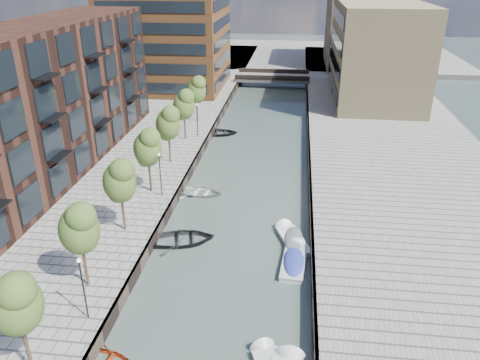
% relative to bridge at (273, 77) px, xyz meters
% --- Properties ---
extents(water, '(300.00, 300.00, 0.00)m').
position_rel_bridge_xyz_m(water, '(0.00, -32.00, -1.39)').
color(water, '#38473F').
rests_on(water, ground).
extents(quay_right, '(20.00, 140.00, 1.00)m').
position_rel_bridge_xyz_m(quay_right, '(16.00, -32.00, -0.89)').
color(quay_right, gray).
rests_on(quay_right, ground).
extents(quay_wall_left, '(0.25, 140.00, 1.00)m').
position_rel_bridge_xyz_m(quay_wall_left, '(-6.10, -32.00, -0.89)').
color(quay_wall_left, '#332823').
rests_on(quay_wall_left, ground).
extents(quay_wall_right, '(0.25, 140.00, 1.00)m').
position_rel_bridge_xyz_m(quay_wall_right, '(6.10, -32.00, -0.89)').
color(quay_wall_right, '#332823').
rests_on(quay_wall_right, ground).
extents(far_closure, '(80.00, 40.00, 1.00)m').
position_rel_bridge_xyz_m(far_closure, '(0.00, 28.00, -0.89)').
color(far_closure, gray).
rests_on(far_closure, ground).
extents(apartment_block, '(8.00, 38.00, 14.00)m').
position_rel_bridge_xyz_m(apartment_block, '(-20.00, -42.00, 6.61)').
color(apartment_block, black).
rests_on(apartment_block, quay_left).
extents(tan_block_near, '(12.00, 25.00, 14.00)m').
position_rel_bridge_xyz_m(tan_block_near, '(16.00, -10.00, 6.61)').
color(tan_block_near, tan).
rests_on(tan_block_near, quay_right).
extents(tan_block_far, '(12.00, 20.00, 16.00)m').
position_rel_bridge_xyz_m(tan_block_far, '(16.00, 16.00, 7.61)').
color(tan_block_far, tan).
rests_on(tan_block_far, quay_right).
extents(bridge, '(13.00, 6.00, 1.30)m').
position_rel_bridge_xyz_m(bridge, '(0.00, 0.00, 0.00)').
color(bridge, gray).
rests_on(bridge, ground).
extents(tree_0, '(2.50, 2.50, 5.95)m').
position_rel_bridge_xyz_m(tree_0, '(-8.50, -68.00, 3.92)').
color(tree_0, '#382619').
rests_on(tree_0, quay_left).
extents(tree_1, '(2.50, 2.50, 5.95)m').
position_rel_bridge_xyz_m(tree_1, '(-8.50, -61.00, 3.92)').
color(tree_1, '#382619').
rests_on(tree_1, quay_left).
extents(tree_2, '(2.50, 2.50, 5.95)m').
position_rel_bridge_xyz_m(tree_2, '(-8.50, -54.00, 3.92)').
color(tree_2, '#382619').
rests_on(tree_2, quay_left).
extents(tree_3, '(2.50, 2.50, 5.95)m').
position_rel_bridge_xyz_m(tree_3, '(-8.50, -47.00, 3.92)').
color(tree_3, '#382619').
rests_on(tree_3, quay_left).
extents(tree_4, '(2.50, 2.50, 5.95)m').
position_rel_bridge_xyz_m(tree_4, '(-8.50, -40.00, 3.92)').
color(tree_4, '#382619').
rests_on(tree_4, quay_left).
extents(tree_5, '(2.50, 2.50, 5.95)m').
position_rel_bridge_xyz_m(tree_5, '(-8.50, -33.00, 3.92)').
color(tree_5, '#382619').
rests_on(tree_5, quay_left).
extents(tree_6, '(2.50, 2.50, 5.95)m').
position_rel_bridge_xyz_m(tree_6, '(-8.50, -26.00, 3.92)').
color(tree_6, '#382619').
rests_on(tree_6, quay_left).
extents(lamp_0, '(0.24, 0.24, 4.12)m').
position_rel_bridge_xyz_m(lamp_0, '(-7.20, -64.00, 2.12)').
color(lamp_0, black).
rests_on(lamp_0, quay_left).
extents(lamp_1, '(0.24, 0.24, 4.12)m').
position_rel_bridge_xyz_m(lamp_1, '(-7.20, -48.00, 2.12)').
color(lamp_1, black).
rests_on(lamp_1, quay_left).
extents(lamp_2, '(0.24, 0.24, 4.12)m').
position_rel_bridge_xyz_m(lamp_2, '(-7.20, -32.00, 2.12)').
color(lamp_2, black).
rests_on(lamp_2, quay_left).
extents(sloop_1, '(6.00, 4.98, 1.07)m').
position_rel_bridge_xyz_m(sloop_1, '(-4.01, -53.80, -1.39)').
color(sloop_1, '#232426').
rests_on(sloop_1, ground).
extents(sloop_3, '(5.11, 4.01, 0.96)m').
position_rel_bridge_xyz_m(sloop_3, '(-4.44, -45.28, -1.39)').
color(sloop_3, silver).
rests_on(sloop_3, ground).
extents(sloop_4, '(5.24, 4.01, 1.01)m').
position_rel_bridge_xyz_m(sloop_4, '(-5.33, -28.07, -1.39)').
color(sloop_4, black).
rests_on(sloop_4, ground).
extents(motorboat_3, '(1.98, 4.80, 1.56)m').
position_rel_bridge_xyz_m(motorboat_3, '(4.78, -55.47, -1.20)').
color(motorboat_3, silver).
rests_on(motorboat_3, ground).
extents(motorboat_4, '(3.08, 4.82, 1.52)m').
position_rel_bridge_xyz_m(motorboat_4, '(4.52, -52.47, -1.21)').
color(motorboat_4, white).
rests_on(motorboat_4, ground).
extents(car, '(2.65, 4.55, 1.45)m').
position_rel_bridge_xyz_m(car, '(11.06, -7.65, 0.34)').
color(car, '#939697').
rests_on(car, quay_right).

